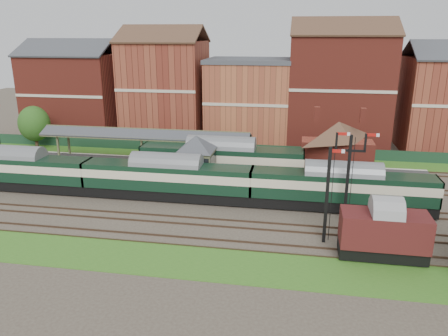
% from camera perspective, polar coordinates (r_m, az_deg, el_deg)
% --- Properties ---
extents(ground, '(160.00, 160.00, 0.00)m').
position_cam_1_polar(ground, '(43.96, -0.69, -4.49)').
color(ground, '#473D33').
rests_on(ground, ground).
extents(grass_back, '(90.00, 4.50, 0.06)m').
position_cam_1_polar(grass_back, '(58.91, 2.13, 1.28)').
color(grass_back, '#2D6619').
rests_on(grass_back, ground).
extents(grass_front, '(90.00, 5.00, 0.06)m').
position_cam_1_polar(grass_front, '(33.37, -4.52, -12.05)').
color(grass_front, '#2D6619').
rests_on(grass_front, ground).
extents(fence, '(90.00, 0.12, 1.50)m').
position_cam_1_polar(fence, '(60.63, 2.39, 2.46)').
color(fence, '#193823').
rests_on(fence, ground).
extents(platform, '(55.00, 3.40, 1.00)m').
position_cam_1_polar(platform, '(53.78, -4.05, 0.19)').
color(platform, '#2D2D2D').
rests_on(platform, ground).
extents(signal_box, '(5.40, 5.40, 6.00)m').
position_cam_1_polar(signal_box, '(46.51, -3.62, 0.88)').
color(signal_box, '#6C7956').
rests_on(signal_box, ground).
extents(brick_hut, '(3.20, 2.64, 2.94)m').
position_cam_1_polar(brick_hut, '(46.01, 6.18, -1.99)').
color(brick_hut, maroon).
rests_on(brick_hut, ground).
extents(station_building, '(8.10, 8.10, 5.90)m').
position_cam_1_polar(station_building, '(51.58, 14.56, 2.89)').
color(station_building, maroon).
rests_on(station_building, platform).
extents(canopy, '(26.00, 3.89, 4.08)m').
position_cam_1_polar(canopy, '(54.45, -10.31, 4.61)').
color(canopy, brown).
rests_on(canopy, platform).
extents(semaphore_bracket, '(3.60, 0.25, 8.18)m').
position_cam_1_polar(semaphore_bracket, '(39.66, 15.96, -0.55)').
color(semaphore_bracket, black).
rests_on(semaphore_bracket, ground).
extents(semaphore_siding, '(1.23, 0.25, 8.00)m').
position_cam_1_polar(semaphore_siding, '(35.39, 13.35, -3.34)').
color(semaphore_siding, black).
rests_on(semaphore_siding, ground).
extents(town_backdrop, '(69.00, 10.00, 16.00)m').
position_cam_1_polar(town_backdrop, '(66.21, 3.11, 9.25)').
color(town_backdrop, maroon).
rests_on(town_backdrop, ground).
extents(dmu_train, '(51.46, 2.71, 3.95)m').
position_cam_1_polar(dmu_train, '(44.37, -7.44, -1.24)').
color(dmu_train, black).
rests_on(dmu_train, ground).
extents(platform_railcar, '(18.46, 2.91, 4.25)m').
position_cam_1_polar(platform_railcar, '(49.34, -0.35, 1.04)').
color(platform_railcar, black).
rests_on(platform_railcar, ground).
extents(goods_van_a, '(6.33, 2.75, 3.84)m').
position_cam_1_polar(goods_van_a, '(34.85, 20.14, -7.84)').
color(goods_van_a, black).
rests_on(goods_van_a, ground).
extents(tree_back, '(4.37, 4.37, 6.38)m').
position_cam_1_polar(tree_back, '(67.84, -23.55, 5.33)').
color(tree_back, '#382619').
rests_on(tree_back, ground).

